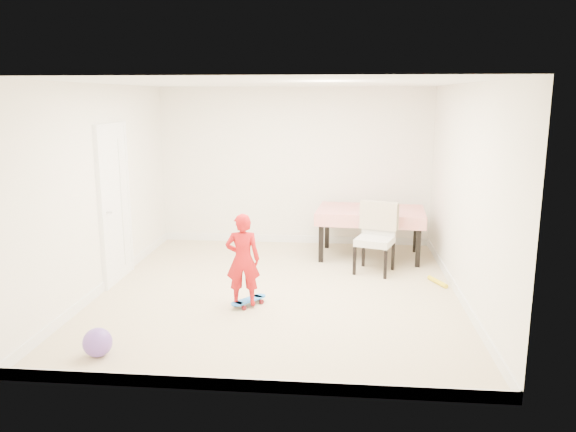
# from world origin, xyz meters

# --- Properties ---
(ground) EXTENTS (5.00, 5.00, 0.00)m
(ground) POSITION_xyz_m (0.00, 0.00, 0.00)
(ground) COLOR #C8B48B
(ground) RESTS_ON ground
(ceiling) EXTENTS (4.50, 5.00, 0.04)m
(ceiling) POSITION_xyz_m (0.00, 0.00, 2.58)
(ceiling) COLOR white
(ceiling) RESTS_ON wall_back
(wall_back) EXTENTS (4.50, 0.04, 2.60)m
(wall_back) POSITION_xyz_m (0.00, 2.48, 1.30)
(wall_back) COLOR white
(wall_back) RESTS_ON ground
(wall_front) EXTENTS (4.50, 0.04, 2.60)m
(wall_front) POSITION_xyz_m (0.00, -2.48, 1.30)
(wall_front) COLOR white
(wall_front) RESTS_ON ground
(wall_left) EXTENTS (0.04, 5.00, 2.60)m
(wall_left) POSITION_xyz_m (-2.23, 0.00, 1.30)
(wall_left) COLOR white
(wall_left) RESTS_ON ground
(wall_right) EXTENTS (0.04, 5.00, 2.60)m
(wall_right) POSITION_xyz_m (2.23, 0.00, 1.30)
(wall_right) COLOR white
(wall_right) RESTS_ON ground
(door) EXTENTS (0.11, 0.94, 2.11)m
(door) POSITION_xyz_m (-2.22, 0.30, 1.02)
(door) COLOR white
(door) RESTS_ON ground
(baseboard_back) EXTENTS (4.50, 0.02, 0.12)m
(baseboard_back) POSITION_xyz_m (0.00, 2.49, 0.06)
(baseboard_back) COLOR white
(baseboard_back) RESTS_ON ground
(baseboard_front) EXTENTS (4.50, 0.02, 0.12)m
(baseboard_front) POSITION_xyz_m (0.00, -2.49, 0.06)
(baseboard_front) COLOR white
(baseboard_front) RESTS_ON ground
(baseboard_left) EXTENTS (0.02, 5.00, 0.12)m
(baseboard_left) POSITION_xyz_m (-2.24, 0.00, 0.06)
(baseboard_left) COLOR white
(baseboard_left) RESTS_ON ground
(baseboard_right) EXTENTS (0.02, 5.00, 0.12)m
(baseboard_right) POSITION_xyz_m (2.24, 0.00, 0.06)
(baseboard_right) COLOR white
(baseboard_right) RESTS_ON ground
(dining_table) EXTENTS (1.69, 1.15, 0.76)m
(dining_table) POSITION_xyz_m (1.23, 1.73, 0.38)
(dining_table) COLOR #BA091C
(dining_table) RESTS_ON ground
(dining_chair) EXTENTS (0.71, 0.76, 0.99)m
(dining_chair) POSITION_xyz_m (1.25, 0.93, 0.49)
(dining_chair) COLOR silver
(dining_chair) RESTS_ON ground
(skateboard) EXTENTS (0.46, 0.51, 0.08)m
(skateboard) POSITION_xyz_m (-0.31, -0.51, 0.04)
(skateboard) COLOR blue
(skateboard) RESTS_ON ground
(child) EXTENTS (0.43, 0.30, 1.10)m
(child) POSITION_xyz_m (-0.36, -0.57, 0.55)
(child) COLOR red
(child) RESTS_ON ground
(balloon) EXTENTS (0.28, 0.28, 0.28)m
(balloon) POSITION_xyz_m (-1.53, -1.96, 0.14)
(balloon) COLOR #6F49B0
(balloon) RESTS_ON ground
(foam_toy) EXTENTS (0.22, 0.39, 0.06)m
(foam_toy) POSITION_xyz_m (2.07, 0.50, 0.03)
(foam_toy) COLOR yellow
(foam_toy) RESTS_ON ground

